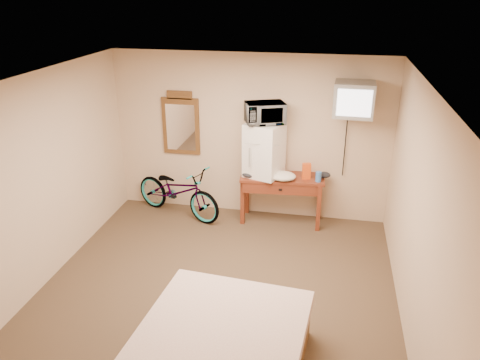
{
  "coord_description": "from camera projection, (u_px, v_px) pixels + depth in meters",
  "views": [
    {
      "loc": [
        1.17,
        -4.38,
        3.41
      ],
      "look_at": [
        0.14,
        0.81,
        1.17
      ],
      "focal_mm": 35.0,
      "sensor_mm": 36.0,
      "label": 1
    }
  ],
  "objects": [
    {
      "name": "room",
      "position": [
        212.0,
        201.0,
        5.0
      ],
      "size": [
        4.6,
        4.64,
        2.5
      ],
      "color": "#473823",
      "rests_on": "ground"
    },
    {
      "name": "desk",
      "position": [
        282.0,
        185.0,
        6.96
      ],
      "size": [
        1.27,
        0.56,
        0.75
      ],
      "color": "maroon",
      "rests_on": "floor"
    },
    {
      "name": "mini_fridge",
      "position": [
        264.0,
        150.0,
        6.83
      ],
      "size": [
        0.61,
        0.6,
        0.8
      ],
      "color": "white",
      "rests_on": "desk"
    },
    {
      "name": "microwave",
      "position": [
        265.0,
        113.0,
        6.61
      ],
      "size": [
        0.64,
        0.54,
        0.3
      ],
      "primitive_type": "imported",
      "rotation": [
        0.0,
        0.0,
        0.38
      ],
      "color": "white",
      "rests_on": "mini_fridge"
    },
    {
      "name": "snack_bag",
      "position": [
        306.0,
        171.0,
        6.81
      ],
      "size": [
        0.13,
        0.1,
        0.24
      ],
      "primitive_type": "cube",
      "rotation": [
        0.0,
        0.0,
        0.26
      ],
      "color": "#E24D14",
      "rests_on": "desk"
    },
    {
      "name": "blue_cup",
      "position": [
        318.0,
        177.0,
        6.74
      ],
      "size": [
        0.08,
        0.08,
        0.15
      ],
      "primitive_type": "cylinder",
      "color": "#3C79CD",
      "rests_on": "desk"
    },
    {
      "name": "cloth_cream",
      "position": [
        282.0,
        176.0,
        6.79
      ],
      "size": [
        0.39,
        0.3,
        0.12
      ],
      "primitive_type": "ellipsoid",
      "color": "beige",
      "rests_on": "desk"
    },
    {
      "name": "cloth_dark_a",
      "position": [
        250.0,
        174.0,
        6.89
      ],
      "size": [
        0.23,
        0.17,
        0.09
      ],
      "primitive_type": "ellipsoid",
      "color": "black",
      "rests_on": "desk"
    },
    {
      "name": "cloth_dark_b",
      "position": [
        324.0,
        175.0,
        6.88
      ],
      "size": [
        0.19,
        0.15,
        0.08
      ],
      "primitive_type": "ellipsoid",
      "color": "black",
      "rests_on": "desk"
    },
    {
      "name": "crt_television",
      "position": [
        354.0,
        99.0,
        6.29
      ],
      "size": [
        0.55,
        0.61,
        0.46
      ],
      "color": "black",
      "rests_on": "room"
    },
    {
      "name": "wall_mirror",
      "position": [
        181.0,
        124.0,
        7.19
      ],
      "size": [
        0.58,
        0.04,
        0.99
      ],
      "color": "brown",
      "rests_on": "room"
    },
    {
      "name": "bicycle",
      "position": [
        178.0,
        191.0,
        7.28
      ],
      "size": [
        1.66,
        1.08,
        0.83
      ],
      "primitive_type": "imported",
      "rotation": [
        0.0,
        0.0,
        1.2
      ],
      "color": "black",
      "rests_on": "floor"
    }
  ]
}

